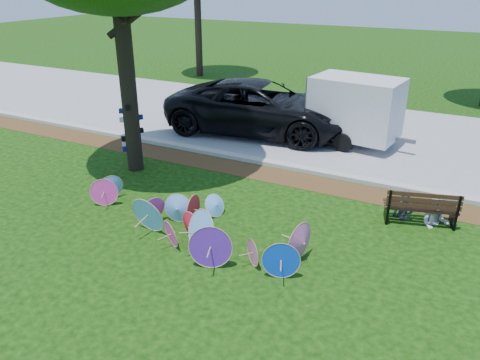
# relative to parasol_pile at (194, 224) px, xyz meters

# --- Properties ---
(ground) EXTENTS (90.00, 90.00, 0.00)m
(ground) POSITION_rel_parasol_pile_xyz_m (-0.14, -0.59, -0.39)
(ground) COLOR black
(ground) RESTS_ON ground
(mulch_strip) EXTENTS (90.00, 1.00, 0.01)m
(mulch_strip) POSITION_rel_parasol_pile_xyz_m (-0.14, 3.91, -0.38)
(mulch_strip) COLOR #472D16
(mulch_strip) RESTS_ON ground
(curb) EXTENTS (90.00, 0.30, 0.12)m
(curb) POSITION_rel_parasol_pile_xyz_m (-0.14, 4.61, -0.33)
(curb) COLOR #B7B5AD
(curb) RESTS_ON ground
(street) EXTENTS (90.00, 8.00, 0.01)m
(street) POSITION_rel_parasol_pile_xyz_m (-0.14, 8.76, -0.38)
(street) COLOR gray
(street) RESTS_ON ground
(parasol_pile) EXTENTS (5.65, 2.39, 0.97)m
(parasol_pile) POSITION_rel_parasol_pile_xyz_m (0.00, 0.00, 0.00)
(parasol_pile) COLOR #64B0F6
(parasol_pile) RESTS_ON ground
(black_van) EXTENTS (6.78, 3.77, 1.79)m
(black_van) POSITION_rel_parasol_pile_xyz_m (-1.88, 7.28, 0.51)
(black_van) COLOR black
(black_van) RESTS_ON ground
(cargo_trailer) EXTENTS (2.89, 2.02, 2.49)m
(cargo_trailer) POSITION_rel_parasol_pile_xyz_m (1.39, 7.53, 0.86)
(cargo_trailer) COLOR silver
(cargo_trailer) RESTS_ON ground
(park_bench) EXTENTS (1.71, 1.02, 0.84)m
(park_bench) POSITION_rel_parasol_pile_xyz_m (4.11, 2.97, 0.03)
(park_bench) COLOR black
(park_bench) RESTS_ON ground
(person_left) EXTENTS (0.56, 0.46, 1.31)m
(person_left) POSITION_rel_parasol_pile_xyz_m (3.76, 3.02, 0.27)
(person_left) COLOR #3D4454
(person_left) RESTS_ON ground
(person_right) EXTENTS (0.73, 0.62, 1.31)m
(person_right) POSITION_rel_parasol_pile_xyz_m (4.46, 3.02, 0.27)
(person_right) COLOR silver
(person_right) RESTS_ON ground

